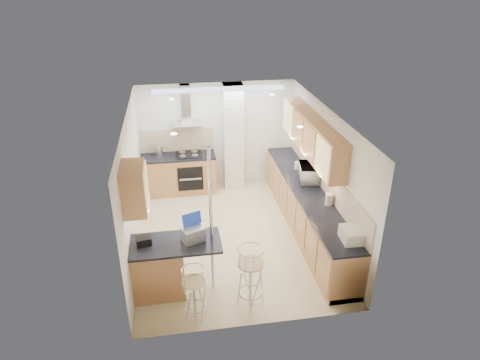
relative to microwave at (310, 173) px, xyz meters
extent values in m
plane|color=beige|center=(-1.63, -0.37, -1.09)|extent=(4.80, 4.80, 0.00)
cube|color=white|center=(-1.63, 2.03, 0.16)|extent=(3.60, 0.04, 2.50)
cube|color=white|center=(-1.63, -2.77, 0.16)|extent=(3.60, 0.04, 2.50)
cube|color=white|center=(-3.43, -0.37, 0.16)|extent=(0.04, 4.80, 2.50)
cube|color=white|center=(0.17, -0.37, 0.16)|extent=(0.04, 4.80, 2.50)
cube|color=white|center=(-1.63, -0.37, 1.41)|extent=(3.60, 4.80, 0.02)
cube|color=#AF7E46|center=(0.00, 0.03, 0.79)|extent=(0.34, 3.00, 0.72)
cube|color=#AF7E46|center=(-3.26, -1.72, 0.79)|extent=(0.34, 0.62, 0.72)
cube|color=beige|center=(0.15, -0.37, 0.09)|extent=(0.03, 4.40, 0.56)
cube|color=beige|center=(-2.58, 2.01, 0.09)|extent=(1.70, 0.03, 0.56)
cube|color=white|center=(-1.28, 1.83, 0.16)|extent=(0.45, 0.40, 2.50)
cube|color=silver|center=(-2.33, 1.78, 0.53)|extent=(0.62, 0.48, 0.08)
cube|color=silver|center=(-2.33, 1.92, 0.97)|extent=(0.22, 0.20, 0.88)
cylinder|color=silver|center=(-2.16, -1.82, 0.16)|extent=(0.05, 0.05, 2.50)
cube|color=black|center=(-2.33, 1.42, -0.64)|extent=(0.58, 0.02, 0.58)
cube|color=black|center=(-2.33, 1.73, -0.16)|extent=(0.58, 0.50, 0.02)
cube|color=tan|center=(-1.63, 1.43, 1.40)|extent=(2.80, 0.35, 0.02)
cube|color=#AF7E46|center=(-0.13, -0.37, -0.65)|extent=(0.60, 4.40, 0.88)
cube|color=black|center=(-0.13, -0.37, -0.19)|extent=(0.63, 4.40, 0.04)
cube|color=#AF7E46|center=(-2.58, 1.73, -0.65)|extent=(1.70, 0.60, 0.88)
cube|color=black|center=(-2.58, 1.73, -0.19)|extent=(1.70, 0.63, 0.04)
cube|color=#AF7E46|center=(-2.76, -1.82, -0.64)|extent=(1.35, 0.62, 0.90)
cube|color=black|center=(-2.76, -1.82, -0.17)|extent=(1.47, 0.72, 0.04)
imported|color=silver|center=(0.00, 0.00, 0.00)|extent=(0.51, 0.66, 0.33)
cube|color=gray|center=(-2.45, -1.80, -0.03)|extent=(0.40, 0.35, 0.23)
cube|color=black|center=(-3.21, -1.79, -0.08)|extent=(0.25, 0.20, 0.12)
cylinder|color=beige|center=(0.02, 0.00, -0.08)|extent=(0.14, 0.14, 0.16)
cylinder|color=beige|center=(-0.08, 0.59, -0.09)|extent=(0.13, 0.13, 0.16)
cylinder|color=beige|center=(0.05, -1.02, -0.06)|extent=(0.15, 0.15, 0.22)
cylinder|color=silver|center=(0.06, -1.00, -0.09)|extent=(0.13, 0.13, 0.15)
cube|color=beige|center=(0.00, -2.17, -0.06)|extent=(0.32, 0.40, 0.20)
cylinder|color=silver|center=(-3.00, 1.79, -0.05)|extent=(0.16, 0.16, 0.23)
camera|label=1|loc=(-2.62, -7.43, 3.65)|focal=32.00mm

